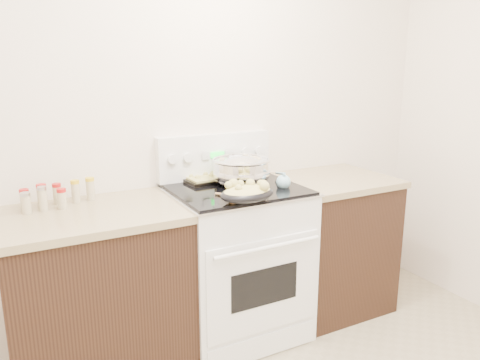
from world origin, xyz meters
TOP-DOWN VIEW (x-y plane):
  - room_shell at (0.00, 0.00)m, footprint 4.10×3.60m
  - counter_left at (-0.48, 1.43)m, footprint 0.93×0.67m
  - counter_right at (1.08, 1.43)m, footprint 0.73×0.67m
  - kitchen_range at (0.35, 1.42)m, footprint 0.78×0.73m
  - mixing_bowl at (0.41, 1.47)m, footprint 0.39×0.39m
  - roasting_pan at (0.27, 1.14)m, footprint 0.33×0.25m
  - baking_sheet at (0.30, 1.66)m, footprint 0.39×0.29m
  - wooden_spoon at (0.22, 1.18)m, footprint 0.19×0.21m
  - blue_ladle at (0.60, 1.30)m, footprint 0.15×0.28m
  - spice_jars at (-0.64, 1.60)m, footprint 0.38×0.15m

SIDE VIEW (x-z plane):
  - counter_left at x=-0.48m, z-range 0.00..0.92m
  - counter_right at x=1.08m, z-range 0.00..0.92m
  - kitchen_range at x=0.35m, z-range -0.12..1.10m
  - wooden_spoon at x=0.22m, z-range 0.93..0.98m
  - baking_sheet at x=0.30m, z-range 0.93..0.99m
  - blue_ladle at x=0.60m, z-range 0.93..1.03m
  - spice_jars at x=-0.64m, z-range 0.92..1.04m
  - roasting_pan at x=0.27m, z-range 0.93..1.05m
  - mixing_bowl at x=0.41m, z-range 0.92..1.13m
  - room_shell at x=0.00m, z-range 0.33..3.08m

